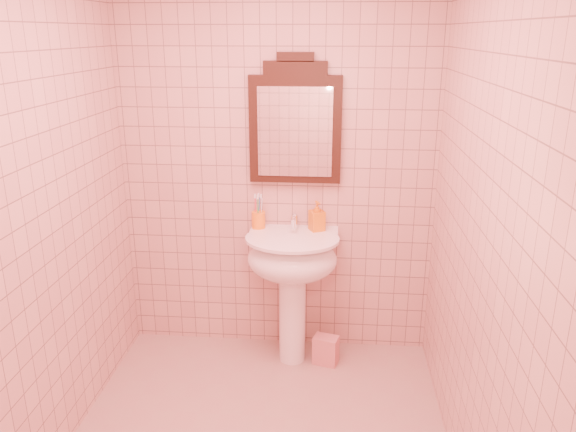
# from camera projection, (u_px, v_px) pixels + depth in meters

# --- Properties ---
(back_wall) EXTENTS (2.00, 0.02, 2.50)m
(back_wall) POSITION_uv_depth(u_px,v_px,m) (277.00, 167.00, 3.55)
(back_wall) COLOR #D3A093
(back_wall) RESTS_ON floor
(pedestal_sink) EXTENTS (0.58, 0.58, 0.86)m
(pedestal_sink) POSITION_uv_depth(u_px,v_px,m) (292.00, 267.00, 3.51)
(pedestal_sink) COLOR white
(pedestal_sink) RESTS_ON floor
(faucet) EXTENTS (0.04, 0.16, 0.11)m
(faucet) POSITION_uv_depth(u_px,v_px,m) (294.00, 221.00, 3.56)
(faucet) COLOR white
(faucet) RESTS_ON pedestal_sink
(mirror) EXTENTS (0.57, 0.06, 0.79)m
(mirror) POSITION_uv_depth(u_px,v_px,m) (295.00, 124.00, 3.43)
(mirror) COLOR black
(mirror) RESTS_ON back_wall
(toothbrush_cup) EXTENTS (0.09, 0.09, 0.20)m
(toothbrush_cup) POSITION_uv_depth(u_px,v_px,m) (259.00, 220.00, 3.59)
(toothbrush_cup) COLOR orange
(toothbrush_cup) RESTS_ON pedestal_sink
(soap_dispenser) EXTENTS (0.12, 0.12, 0.19)m
(soap_dispenser) POSITION_uv_depth(u_px,v_px,m) (317.00, 216.00, 3.53)
(soap_dispenser) COLOR orange
(soap_dispenser) RESTS_ON pedestal_sink
(towel) EXTENTS (0.18, 0.14, 0.19)m
(towel) POSITION_uv_depth(u_px,v_px,m) (326.00, 350.00, 3.65)
(towel) COLOR #E09084
(towel) RESTS_ON floor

